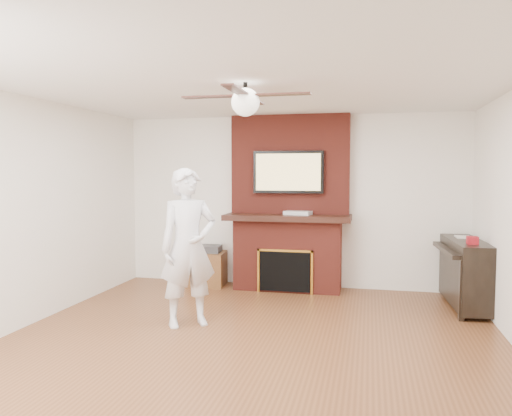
% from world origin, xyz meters
% --- Properties ---
extents(room_shell, '(5.36, 5.86, 2.86)m').
position_xyz_m(room_shell, '(0.00, 0.00, 1.25)').
color(room_shell, brown).
rests_on(room_shell, ground).
extents(fireplace, '(1.78, 0.64, 2.50)m').
position_xyz_m(fireplace, '(0.00, 2.55, 1.00)').
color(fireplace, maroon).
rests_on(fireplace, ground).
extents(tv, '(1.00, 0.08, 0.60)m').
position_xyz_m(tv, '(0.00, 2.50, 1.68)').
color(tv, black).
rests_on(tv, fireplace).
extents(ceiling_fan, '(1.21, 1.21, 0.31)m').
position_xyz_m(ceiling_fan, '(-0.00, 0.00, 2.33)').
color(ceiling_fan, black).
rests_on(ceiling_fan, room_shell).
extents(person, '(0.76, 0.71, 1.72)m').
position_xyz_m(person, '(-0.79, 0.58, 0.86)').
color(person, silver).
rests_on(person, ground).
extents(side_table, '(0.56, 0.56, 0.60)m').
position_xyz_m(side_table, '(-1.21, 2.48, 0.27)').
color(side_table, brown).
rests_on(side_table, ground).
extents(piano, '(0.55, 1.31, 0.93)m').
position_xyz_m(piano, '(2.29, 2.00, 0.45)').
color(piano, black).
rests_on(piano, ground).
extents(cable_box, '(0.40, 0.27, 0.05)m').
position_xyz_m(cable_box, '(0.15, 2.45, 1.11)').
color(cable_box, silver).
rests_on(cable_box, fireplace).
extents(candle_orange, '(0.06, 0.06, 0.14)m').
position_xyz_m(candle_orange, '(-0.19, 2.30, 0.07)').
color(candle_orange, '#C67217').
rests_on(candle_orange, ground).
extents(candle_green, '(0.07, 0.07, 0.09)m').
position_xyz_m(candle_green, '(0.04, 2.32, 0.04)').
color(candle_green, '#527F32').
rests_on(candle_green, ground).
extents(candle_cream, '(0.08, 0.08, 0.11)m').
position_xyz_m(candle_cream, '(0.19, 2.29, 0.06)').
color(candle_cream, '#F8F2C5').
rests_on(candle_cream, ground).
extents(candle_blue, '(0.06, 0.06, 0.07)m').
position_xyz_m(candle_blue, '(0.21, 2.32, 0.04)').
color(candle_blue, '#3751A6').
rests_on(candle_blue, ground).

